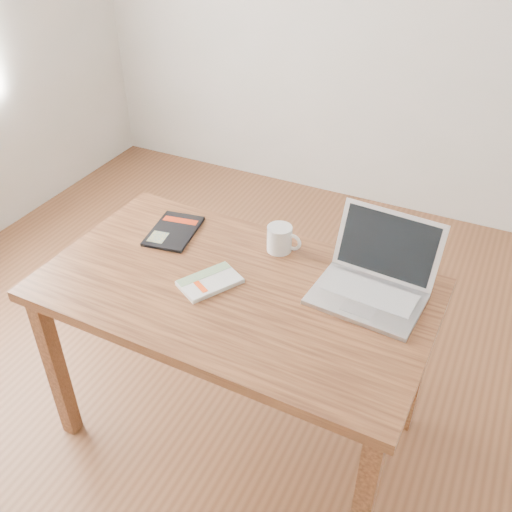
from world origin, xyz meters
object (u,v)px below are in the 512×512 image
at_px(black_guidebook, 174,231).
at_px(coffee_mug, 280,238).
at_px(white_guidebook, 210,282).
at_px(laptop, 374,279).
at_px(desk, 236,305).

distance_m(black_guidebook, coffee_mug, 0.43).
bearing_deg(white_guidebook, laptop, 51.39).
relative_size(white_guidebook, coffee_mug, 1.79).
xyz_separation_m(white_guidebook, black_guidebook, (-0.28, 0.22, -0.00)).
distance_m(black_guidebook, laptop, 0.79).
distance_m(desk, coffee_mug, 0.30).
distance_m(white_guidebook, black_guidebook, 0.36).
relative_size(desk, black_guidebook, 4.98).
relative_size(black_guidebook, laptop, 0.71).
relative_size(desk, coffee_mug, 10.14).
bearing_deg(desk, laptop, 23.26).
bearing_deg(laptop, white_guidebook, -153.55).
bearing_deg(coffee_mug, laptop, -12.07).
xyz_separation_m(white_guidebook, coffee_mug, (0.13, 0.29, 0.04)).
xyz_separation_m(laptop, coffee_mug, (-0.38, 0.08, 0.00)).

